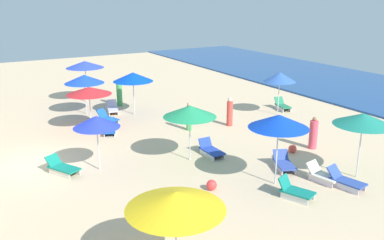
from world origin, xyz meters
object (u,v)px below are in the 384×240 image
lounge_chair_2_0 (107,118)px  beachgoer_0 (313,134)px  lounge_chair_2_1 (109,129)px  lounge_chair_7_1 (295,191)px  beachgoer_3 (119,93)px  lounge_chair_1_0 (211,150)px  umbrella_7 (279,121)px  lounge_chair_3_0 (62,168)px  lounge_chair_5_1 (345,181)px  lounge_chair_8_0 (282,106)px  umbrella_0 (133,77)px  beachgoer_2 (189,117)px  umbrella_9 (84,79)px  lounge_chair_9_0 (113,109)px  umbrella_1 (190,111)px  lounge_chair_5_0 (322,175)px  umbrella_2 (89,91)px  umbrella_3 (96,122)px  beachgoer_1 (230,112)px  umbrella_5 (363,119)px  beach_ball_1 (212,185)px  umbrella_4 (85,64)px  lounge_chair_7_0 (284,163)px  umbrella_6 (176,201)px  beach_ball_0 (292,149)px  umbrella_8 (280,77)px

lounge_chair_2_0 → beachgoer_0: bearing=-72.6°
lounge_chair_2_1 → lounge_chair_7_1: 10.58m
lounge_chair_2_0 → beachgoer_3: size_ratio=0.83×
lounge_chair_1_0 → umbrella_7: 4.33m
lounge_chair_3_0 → lounge_chair_5_1: 10.84m
lounge_chair_3_0 → lounge_chair_8_0: lounge_chair_8_0 is taller
lounge_chair_1_0 → lounge_chair_7_1: (4.93, 0.36, 0.04)m
umbrella_0 → beachgoer_2: (4.25, 1.32, -1.53)m
lounge_chair_5_1 → umbrella_7: bearing=131.3°
lounge_chair_1_0 → lounge_chair_7_1: bearing=-86.0°
umbrella_0 → beachgoer_3: (-2.31, -0.05, -1.41)m
lounge_chair_5_1 → lounge_chair_1_0: bearing=104.2°
umbrella_0 → lounge_chair_8_0: (3.59, 8.25, -1.97)m
umbrella_9 → lounge_chair_9_0: 2.41m
umbrella_1 → beachgoer_2: 4.36m
lounge_chair_5_0 → umbrella_2: bearing=107.2°
umbrella_9 → umbrella_3: bearing=-12.9°
beachgoer_1 → beachgoer_2: size_ratio=1.05×
umbrella_5 → lounge_chair_5_0: (-0.39, -1.45, -2.10)m
lounge_chair_9_0 → beach_ball_1: lounge_chair_9_0 is taller
umbrella_1 → lounge_chair_2_1: size_ratio=1.77×
lounge_chair_9_0 → beachgoer_1: (5.61, 4.61, 0.50)m
lounge_chair_2_1 → lounge_chair_5_1: size_ratio=0.92×
beach_ball_1 → umbrella_3: bearing=-142.4°
umbrella_4 → lounge_chair_7_0: size_ratio=1.86×
lounge_chair_8_0 → beachgoer_3: 10.20m
umbrella_5 → lounge_chair_8_0: umbrella_5 is taller
umbrella_7 → beach_ball_1: 3.35m
lounge_chair_1_0 → beachgoer_3: size_ratio=0.77×
umbrella_4 → beachgoer_1: (8.93, 5.17, -1.74)m
lounge_chair_3_0 → lounge_chair_7_1: bearing=-71.5°
lounge_chair_7_0 → umbrella_6: bearing=-128.1°
umbrella_3 → beachgoer_1: size_ratio=1.45×
lounge_chair_1_0 → beach_ball_0: lounge_chair_1_0 is taller
lounge_chair_2_1 → beach_ball_1: bearing=-62.4°
lounge_chair_2_1 → umbrella_8: (1.58, 9.77, 2.01)m
umbrella_7 → beachgoer_0: umbrella_7 is taller
umbrella_5 → umbrella_3: bearing=-123.9°
umbrella_7 → lounge_chair_7_1: size_ratio=2.01×
lounge_chair_5_0 → beach_ball_1: 4.31m
umbrella_8 → beachgoer_1: 4.01m
beach_ball_0 → beachgoer_0: bearing=88.4°
umbrella_3 → lounge_chair_7_1: umbrella_3 is taller
umbrella_0 → umbrella_1: (7.85, -0.66, -0.07)m
lounge_chair_1_0 → lounge_chair_8_0: bearing=28.2°
lounge_chair_3_0 → beachgoer_3: 10.63m
lounge_chair_2_0 → lounge_chair_7_1: (11.99, 2.70, 0.04)m
lounge_chair_2_0 → beachgoer_3: bearing=37.6°
beach_ball_0 → lounge_chair_7_1: bearing=-41.6°
lounge_chair_9_0 → beachgoer_1: 7.28m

